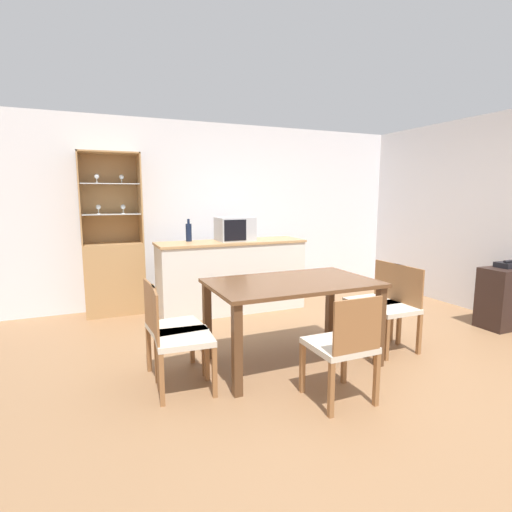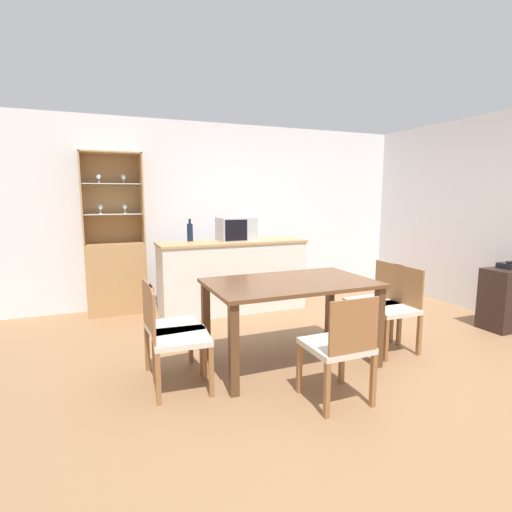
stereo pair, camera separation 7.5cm
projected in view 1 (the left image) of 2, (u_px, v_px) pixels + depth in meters
The scene contains 15 objects.
ground_plane at pixel (343, 357), 3.81m from camera, with size 18.00×18.00×0.00m, color #936B47.
wall_back at pixel (242, 213), 6.00m from camera, with size 6.80×0.06×2.55m.
wall_right at pixel (506, 217), 4.91m from camera, with size 0.06×4.60×2.55m.
kitchen_counter at pixel (232, 276), 5.32m from camera, with size 1.95×0.58×0.94m.
display_cabinet at pixel (114, 267), 5.17m from camera, with size 0.74×0.39×2.06m.
dining_table at pixel (292, 293), 3.62m from camera, with size 1.49×0.91×0.77m.
dining_chair_side_left_near at pixel (178, 338), 3.11m from camera, with size 0.47×0.47×0.83m.
dining_chair_side_right_far at pixel (375, 301), 4.20m from camera, with size 0.44×0.44×0.83m.
dining_chair_side_left_far at pixel (171, 327), 3.35m from camera, with size 0.46×0.46×0.83m.
dining_chair_head_near at pixel (343, 346), 2.94m from camera, with size 0.44×0.44×0.83m.
dining_chair_side_right_near at pixel (394, 307), 3.95m from camera, with size 0.44×0.44×0.83m.
microwave at pixel (235, 229), 5.27m from camera, with size 0.47×0.38×0.31m.
wine_bottle at pixel (189, 232), 5.19m from camera, with size 0.08×0.08×0.29m.
side_cabinet at pixel (505, 298), 4.65m from camera, with size 0.58×0.35×0.71m.
telephone at pixel (506, 265), 4.61m from camera, with size 0.20×0.18×0.10m.
Camera 1 is at (-2.21, -2.99, 1.54)m, focal length 28.00 mm.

